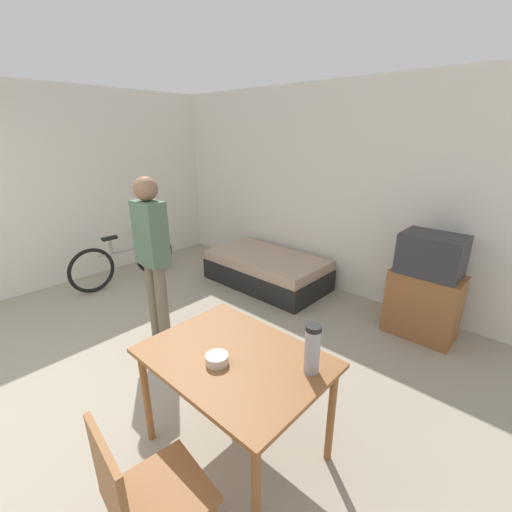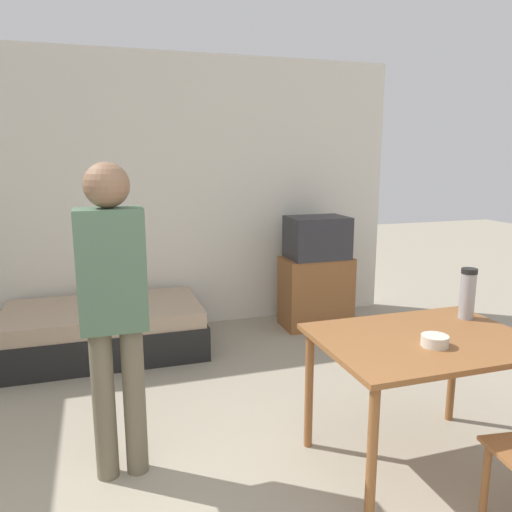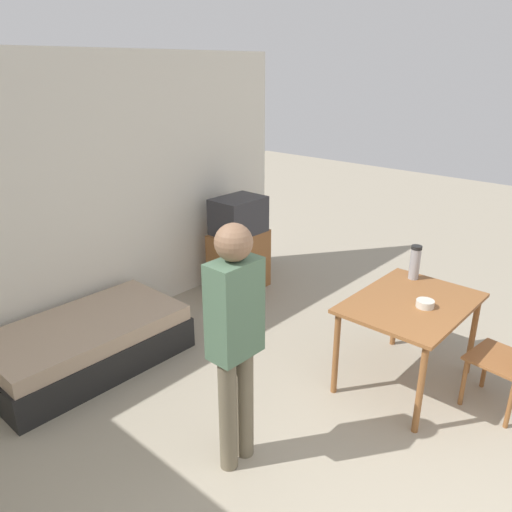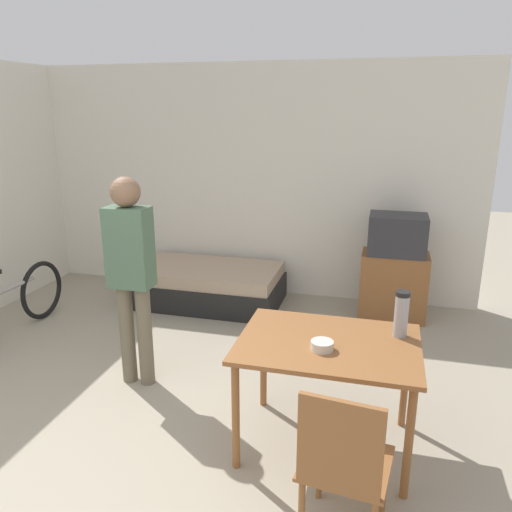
% 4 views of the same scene
% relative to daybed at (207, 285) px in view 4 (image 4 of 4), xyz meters
% --- Properties ---
extents(wall_back, '(5.77, 0.06, 2.70)m').
position_rel_daybed_xyz_m(wall_back, '(0.16, 0.58, 1.13)').
color(wall_back, silver).
rests_on(wall_back, ground_plane).
extents(daybed, '(1.72, 0.94, 0.44)m').
position_rel_daybed_xyz_m(daybed, '(0.00, 0.00, 0.00)').
color(daybed, black).
rests_on(daybed, ground_plane).
extents(tv, '(0.69, 0.43, 1.14)m').
position_rel_daybed_xyz_m(tv, '(2.10, 0.12, 0.34)').
color(tv, brown).
rests_on(tv, ground_plane).
extents(dining_table, '(1.15, 0.84, 0.77)m').
position_rel_daybed_xyz_m(dining_table, '(1.66, -2.24, 0.46)').
color(dining_table, brown).
rests_on(dining_table, ground_plane).
extents(wooden_chair, '(0.50, 0.50, 0.92)m').
position_rel_daybed_xyz_m(wooden_chair, '(1.83, -3.04, 0.30)').
color(wooden_chair, brown).
rests_on(wooden_chair, ground_plane).
extents(bicycle, '(0.08, 1.59, 0.73)m').
position_rel_daybed_xyz_m(bicycle, '(-1.58, -1.34, 0.11)').
color(bicycle, black).
rests_on(bicycle, ground_plane).
extents(person_standing, '(0.34, 0.23, 1.71)m').
position_rel_daybed_xyz_m(person_standing, '(0.06, -1.81, 0.79)').
color(person_standing, '#6B604C').
rests_on(person_standing, ground_plane).
extents(thermos_flask, '(0.09, 0.09, 0.31)m').
position_rel_daybed_xyz_m(thermos_flask, '(2.10, -2.04, 0.72)').
color(thermos_flask, '#99999E').
rests_on(thermos_flask, dining_table).
extents(mate_bowl, '(0.14, 0.14, 0.06)m').
position_rel_daybed_xyz_m(mate_bowl, '(1.63, -2.36, 0.58)').
color(mate_bowl, beige).
rests_on(mate_bowl, dining_table).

